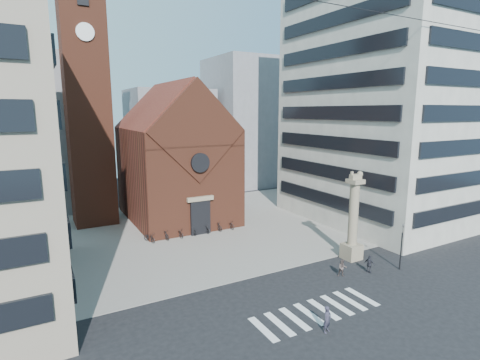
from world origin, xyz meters
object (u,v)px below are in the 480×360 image
(lion_column, at_px, (353,225))
(pedestrian_1, at_px, (342,268))
(traffic_light, at_px, (401,246))
(pedestrian_2, at_px, (370,264))
(pedestrian_0, at_px, (327,319))
(scooter_0, at_px, (149,237))

(lion_column, distance_m, pedestrian_1, 5.19)
(traffic_light, height_order, pedestrian_2, traffic_light)
(traffic_light, xyz_separation_m, pedestrian_0, (-12.52, -4.27, -1.39))
(lion_column, bearing_deg, pedestrian_2, -107.68)
(lion_column, xyz_separation_m, pedestrian_0, (-10.53, -8.27, -2.56))
(traffic_light, bearing_deg, pedestrian_2, 164.45)
(traffic_light, xyz_separation_m, pedestrian_1, (-5.64, 1.46, -1.51))
(lion_column, xyz_separation_m, traffic_light, (1.99, -4.00, -1.17))
(traffic_light, height_order, pedestrian_1, traffic_light)
(pedestrian_0, xyz_separation_m, pedestrian_1, (6.88, 5.74, -0.12))
(traffic_light, xyz_separation_m, pedestrian_2, (-3.00, 0.83, -1.48))
(scooter_0, bearing_deg, pedestrian_2, -68.29)
(lion_column, bearing_deg, scooter_0, 138.53)
(lion_column, xyz_separation_m, scooter_0, (-15.99, 14.13, -2.89))
(pedestrian_0, bearing_deg, traffic_light, 1.87)
(pedestrian_0, xyz_separation_m, scooter_0, (-5.46, 22.41, -0.33))
(pedestrian_1, bearing_deg, pedestrian_2, 17.30)
(lion_column, distance_m, scooter_0, 21.54)
(traffic_light, relative_size, pedestrian_2, 2.66)
(pedestrian_0, height_order, scooter_0, pedestrian_0)
(lion_column, relative_size, pedestrian_1, 5.55)
(pedestrian_1, bearing_deg, pedestrian_0, -109.51)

